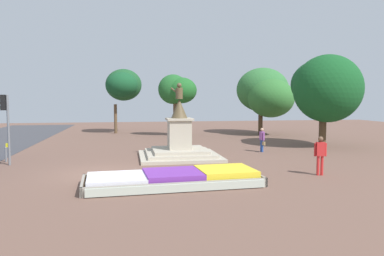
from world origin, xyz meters
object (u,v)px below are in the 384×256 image
(pedestrian_with_handbag, at_px, (262,139))
(pedestrian_near_planter, at_px, (320,153))
(flower_planter, at_px, (176,179))
(traffic_light_mid_block, at_px, (6,117))
(kerb_bollard_north, at_px, (6,154))
(statue_monument, at_px, (179,144))

(pedestrian_with_handbag, bearing_deg, pedestrian_near_planter, -90.38)
(flower_planter, bearing_deg, traffic_light_mid_block, 143.79)
(traffic_light_mid_block, height_order, kerb_bollard_north, traffic_light_mid_block)
(flower_planter, distance_m, traffic_light_mid_block, 10.28)
(statue_monument, distance_m, traffic_light_mid_block, 9.40)
(kerb_bollard_north, bearing_deg, pedestrian_with_handbag, 5.11)
(traffic_light_mid_block, bearing_deg, flower_planter, -36.21)
(flower_planter, relative_size, kerb_bollard_north, 8.70)
(statue_monument, xyz_separation_m, traffic_light_mid_block, (-9.18, -1.03, 1.74))
(pedestrian_with_handbag, distance_m, pedestrian_near_planter, 7.59)
(kerb_bollard_north, bearing_deg, flower_planter, -39.66)
(traffic_light_mid_block, bearing_deg, statue_monument, 6.42)
(flower_planter, height_order, kerb_bollard_north, kerb_bollard_north)
(flower_planter, bearing_deg, pedestrian_near_planter, 7.03)
(flower_planter, xyz_separation_m, statue_monument, (1.09, 6.96, 0.54))
(statue_monument, bearing_deg, traffic_light_mid_block, -173.58)
(pedestrian_near_planter, relative_size, kerb_bollard_north, 2.13)
(traffic_light_mid_block, bearing_deg, kerb_bollard_north, 109.91)
(pedestrian_with_handbag, height_order, kerb_bollard_north, pedestrian_with_handbag)
(statue_monument, relative_size, pedestrian_near_planter, 2.63)
(traffic_light_mid_block, xyz_separation_m, pedestrian_with_handbag, (14.81, 2.48, -1.66))
(pedestrian_with_handbag, relative_size, kerb_bollard_north, 1.88)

